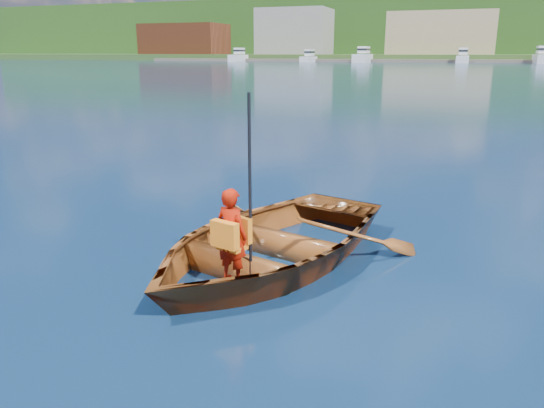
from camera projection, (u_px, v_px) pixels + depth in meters
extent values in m
plane|color=#0F223D|center=(182.00, 261.00, 6.95)|extent=(600.00, 600.00, 0.00)
imported|color=maroon|center=(268.00, 241.00, 6.84)|extent=(4.03, 4.86, 0.87)
imported|color=#AB1505|center=(232.00, 236.00, 5.95)|extent=(0.46, 0.36, 1.10)
cube|color=orange|center=(225.00, 235.00, 5.84)|extent=(0.35, 0.19, 0.30)
cube|color=orange|center=(238.00, 229.00, 6.03)|extent=(0.35, 0.17, 0.30)
cube|color=orange|center=(232.00, 247.00, 5.98)|extent=(0.35, 0.29, 0.05)
cylinder|color=black|center=(250.00, 191.00, 5.84)|extent=(0.04, 0.04, 2.13)
cube|color=#365820|center=(458.00, 57.00, 178.63)|extent=(400.00, 80.00, 2.00)
cube|color=#335425|center=(463.00, 31.00, 221.13)|extent=(400.00, 100.00, 22.00)
cube|color=brown|center=(415.00, 61.00, 144.11)|extent=(160.04, 6.35, 0.80)
cube|color=brown|center=(185.00, 39.00, 183.49)|extent=(28.00, 16.00, 10.00)
cube|color=gray|center=(295.00, 32.00, 169.99)|extent=(22.00, 16.00, 14.00)
cube|color=tan|center=(441.00, 33.00, 155.69)|extent=(30.00, 16.00, 12.00)
cube|color=silver|center=(238.00, 59.00, 155.72)|extent=(2.64, 9.42, 2.12)
cube|color=silver|center=(239.00, 51.00, 155.97)|extent=(1.85, 4.24, 1.80)
cube|color=black|center=(239.00, 51.00, 155.94)|extent=(1.90, 4.43, 0.50)
cube|color=silver|center=(308.00, 60.00, 148.82)|extent=(2.61, 9.31, 1.68)
cube|color=silver|center=(309.00, 52.00, 149.13)|extent=(1.83, 4.19, 1.80)
cube|color=black|center=(309.00, 52.00, 149.11)|extent=(1.88, 4.38, 0.50)
cube|color=silver|center=(363.00, 59.00, 143.80)|extent=(3.53, 12.61, 2.38)
cube|color=silver|center=(364.00, 50.00, 144.30)|extent=(2.47, 5.67, 1.80)
cube|color=black|center=(364.00, 49.00, 144.27)|extent=(2.54, 5.93, 0.50)
cube|color=silver|center=(462.00, 60.00, 135.52)|extent=(3.07, 10.97, 2.00)
cube|color=silver|center=(463.00, 51.00, 135.94)|extent=(2.15, 4.94, 1.80)
cube|color=black|center=(463.00, 51.00, 135.91)|extent=(2.21, 5.16, 0.50)
cube|color=silver|center=(542.00, 59.00, 129.52)|extent=(3.50, 12.49, 2.36)
cube|color=silver|center=(543.00, 50.00, 130.01)|extent=(2.45, 5.62, 1.80)
cube|color=black|center=(543.00, 49.00, 129.98)|extent=(2.52, 5.87, 0.50)
cylinder|color=#382314|center=(256.00, 34.00, 234.19)|extent=(0.80, 0.80, 3.41)
sphere|color=#265C19|center=(256.00, 23.00, 232.94)|extent=(6.36, 6.36, 6.36)
cylinder|color=#382314|center=(470.00, 16.00, 237.48)|extent=(0.80, 0.80, 4.15)
sphere|color=#265C19|center=(471.00, 3.00, 235.95)|extent=(7.75, 7.75, 7.75)
cylinder|color=#382314|center=(262.00, 23.00, 264.44)|extent=(0.80, 0.80, 2.87)
sphere|color=#265C19|center=(262.00, 15.00, 263.39)|extent=(5.36, 5.36, 5.36)
cylinder|color=#382314|center=(239.00, 46.00, 210.55)|extent=(0.80, 0.80, 3.14)
sphere|color=#265C19|center=(239.00, 35.00, 209.40)|extent=(5.85, 5.85, 5.85)
cylinder|color=#382314|center=(370.00, 17.00, 257.46)|extent=(0.80, 0.80, 3.41)
sphere|color=#265C19|center=(370.00, 7.00, 256.21)|extent=(6.36, 6.36, 6.36)
cylinder|color=#382314|center=(330.00, 30.00, 228.57)|extent=(0.80, 0.80, 4.14)
sphere|color=#265C19|center=(330.00, 16.00, 227.05)|extent=(7.73, 7.73, 7.73)
cylinder|color=#382314|center=(537.00, 12.00, 238.56)|extent=(0.80, 0.80, 3.24)
sphere|color=#265C19|center=(538.00, 2.00, 237.36)|extent=(6.06, 6.06, 6.06)
cylinder|color=#382314|center=(134.00, 38.00, 249.24)|extent=(0.80, 0.80, 2.50)
sphere|color=#265C19|center=(133.00, 31.00, 248.32)|extent=(4.67, 4.67, 4.67)
cylinder|color=#382314|center=(489.00, 47.00, 179.68)|extent=(0.80, 0.80, 2.52)
sphere|color=#265C19|center=(490.00, 37.00, 178.75)|extent=(4.71, 4.71, 4.71)
cylinder|color=#382314|center=(266.00, 40.00, 219.36)|extent=(0.80, 0.80, 2.84)
sphere|color=#265C19|center=(266.00, 31.00, 218.32)|extent=(5.30, 5.30, 5.30)
cylinder|color=#382314|center=(359.00, 27.00, 234.04)|extent=(0.80, 0.80, 2.70)
sphere|color=#265C19|center=(359.00, 19.00, 233.04)|extent=(5.04, 5.04, 5.04)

